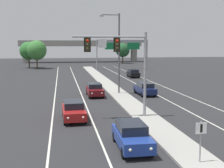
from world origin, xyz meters
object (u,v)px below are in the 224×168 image
Objects in this scene: median_sign_post at (201,136)px; tree_far_left_a at (29,51)px; car_receding_black at (133,73)px; car_oncoming_red at (74,110)px; overhead_signal_mast at (123,57)px; car_oncoming_blue at (132,135)px; street_lamp_median at (117,49)px; tree_far_right_c at (123,50)px; car_oncoming_darkred at (95,90)px; car_receding_navy at (145,89)px; tree_far_left_c at (37,50)px; highway_sign_gantry at (122,45)px.

median_sign_post is 70.54m from tree_far_left_a.
median_sign_post reaches higher than car_receding_black.
median_sign_post is 0.49× the size of car_oncoming_red.
overhead_signal_mast is 1.60× the size of car_oncoming_blue.
median_sign_post reaches higher than car_oncoming_blue.
street_lamp_median is 20.43m from car_receding_black.
tree_far_left_a is at bearing -152.83° from tree_far_right_c.
car_receding_navy is at bearing -2.00° from car_oncoming_darkred.
overhead_signal_mast is at bearing 100.82° from median_sign_post.
tree_far_left_a is at bearing 111.74° from car_receding_navy.
car_receding_black is 42.53m from tree_far_right_c.
overhead_signal_mast is at bearing -84.33° from car_oncoming_darkred.
car_oncoming_blue is at bearing -79.11° from tree_far_left_a.
tree_far_left_c is (-19.87, 23.86, 3.99)m from car_receding_black.
overhead_signal_mast is 0.54× the size of highway_sign_gantry.
highway_sign_gantry is 1.97× the size of tree_far_right_c.
car_oncoming_darkred is 0.67× the size of tree_far_right_c.
car_oncoming_darkred is at bearing -75.11° from tree_far_left_a.
median_sign_post is at bearing -98.96° from tree_far_right_c.
tree_far_left_c reaches higher than car_oncoming_blue.
car_oncoming_blue is 58.50m from highway_sign_gantry.
car_receding_navy is 50.82m from tree_far_left_a.
car_receding_black is (6.68, 18.66, -4.97)m from street_lamp_median.
tree_far_right_c is at bearing 81.04° from median_sign_post.
tree_far_left_c is (-13.18, 42.51, -0.98)m from street_lamp_median.
tree_far_right_c is at bearing 75.18° from car_oncoming_darkred.
car_oncoming_red is at bearing -105.17° from car_oncoming_darkred.
car_oncoming_red is 11.59m from car_oncoming_darkred.
tree_far_left_c reaches higher than car_receding_navy.
tree_far_right_c is at bearing 77.62° from street_lamp_median.
car_receding_black is (9.55, 38.54, 0.00)m from car_oncoming_blue.
car_receding_navy and car_receding_black have the same top height.
car_oncoming_darkred is (3.03, 11.19, 0.00)m from car_oncoming_red.
median_sign_post is 84.58m from tree_far_right_c.
tree_far_left_c is at bearing 101.60° from overhead_signal_mast.
car_receding_black is 0.61× the size of tree_far_left_c.
car_receding_navy is 1.00× the size of car_receding_black.
highway_sign_gantry is at bearing 82.53° from car_receding_navy.
car_receding_navy is at bearing -99.66° from car_receding_black.
car_receding_navy is (5.18, 11.17, -4.47)m from overhead_signal_mast.
car_receding_black is 0.64× the size of tree_far_left_a.
median_sign_post is 42.16m from car_receding_black.
tree_far_left_c reaches higher than overhead_signal_mast.
street_lamp_median is 6.11m from car_receding_navy.
overhead_signal_mast is 1.60× the size of car_oncoming_red.
car_oncoming_darkred is 22.02m from car_receding_black.
car_receding_navy is at bearing -99.18° from tree_far_right_c.
street_lamp_median is 2.22× the size of car_receding_black.
tree_far_left_a is (-22.17, 27.10, 3.78)m from car_receding_black.
car_oncoming_red is (-6.17, 10.69, -0.77)m from median_sign_post.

